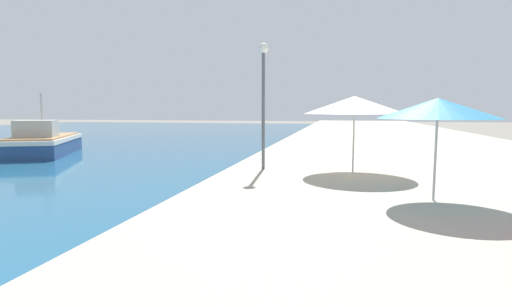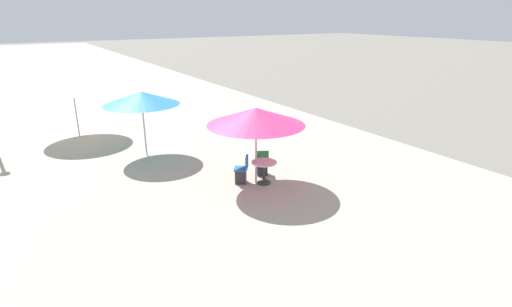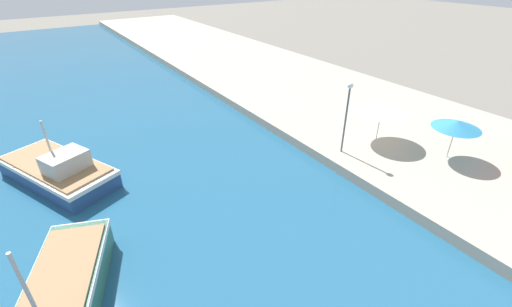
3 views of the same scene
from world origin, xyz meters
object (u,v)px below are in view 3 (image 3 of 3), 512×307
at_px(cafe_umbrella_striped, 382,108).
at_px(lamppost, 347,106).
at_px(fishing_boat_mid, 58,170).
at_px(cafe_umbrella_white, 457,124).

distance_m(cafe_umbrella_striped, lamppost, 3.31).
bearing_deg(fishing_boat_mid, lamppost, -49.91).
height_order(cafe_umbrella_striped, lamppost, lamppost).
height_order(cafe_umbrella_white, cafe_umbrella_striped, cafe_umbrella_striped).
relative_size(cafe_umbrella_white, cafe_umbrella_striped, 0.81).
bearing_deg(cafe_umbrella_white, cafe_umbrella_striped, 113.96).
height_order(cafe_umbrella_white, lamppost, lamppost).
bearing_deg(lamppost, cafe_umbrella_striped, -2.42).
distance_m(fishing_boat_mid, lamppost, 17.46).
relative_size(cafe_umbrella_white, lamppost, 0.61).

